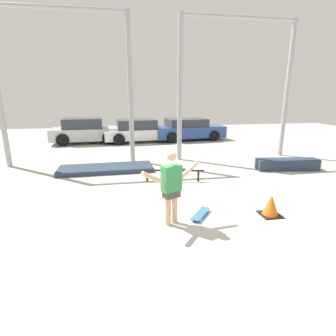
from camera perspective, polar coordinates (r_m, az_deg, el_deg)
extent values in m
plane|color=#B2ADA3|center=(6.43, 3.66, -9.52)|extent=(36.00, 36.00, 0.00)
cylinder|color=#DBAD89|center=(5.68, 0.01, -8.77)|extent=(0.13, 0.13, 0.77)
cylinder|color=#DBAD89|center=(5.77, 1.46, -8.35)|extent=(0.13, 0.13, 0.77)
cube|color=#4C4238|center=(5.60, 0.75, -5.57)|extent=(0.40, 0.33, 0.17)
cube|color=#338C4C|center=(5.49, 0.76, -2.24)|extent=(0.47, 0.37, 0.56)
sphere|color=#DBAD89|center=(5.36, 0.78, 2.67)|extent=(0.21, 0.21, 0.21)
cylinder|color=#DBAD89|center=(5.20, -3.49, -2.09)|extent=(0.48, 0.30, 0.34)
cylinder|color=#DBAD89|center=(5.74, 4.62, -0.42)|extent=(0.48, 0.30, 0.34)
cube|color=#2D66B2|center=(6.23, 7.11, -9.78)|extent=(0.65, 0.76, 0.01)
cylinder|color=silver|center=(6.51, 7.03, -9.02)|extent=(0.06, 0.06, 0.05)
cylinder|color=silver|center=(6.45, 8.85, -9.34)|extent=(0.06, 0.06, 0.05)
cylinder|color=silver|center=(6.05, 5.22, -10.96)|extent=(0.06, 0.06, 0.05)
cylinder|color=silver|center=(5.99, 7.17, -11.34)|extent=(0.06, 0.06, 0.05)
cube|color=#28384C|center=(10.86, 24.50, 0.75)|extent=(2.34, 0.84, 0.41)
cube|color=#28384C|center=(10.02, -13.33, -0.13)|extent=(3.45, 1.30, 0.17)
cylinder|color=black|center=(8.49, 1.02, -0.54)|extent=(2.02, 0.46, 0.06)
cylinder|color=black|center=(8.59, -4.58, -1.68)|extent=(0.07, 0.07, 0.37)
cylinder|color=black|center=(8.58, 6.62, -1.75)|extent=(0.07, 0.07, 0.37)
cylinder|color=#A5A8AD|center=(10.95, -8.21, 16.33)|extent=(0.20, 0.20, 5.79)
cylinder|color=#A5A8AD|center=(11.52, -22.81, 29.53)|extent=(4.84, 0.16, 0.16)
cylinder|color=#A5A8AD|center=(11.21, 2.60, 16.45)|extent=(0.20, 0.20, 5.79)
cylinder|color=#A5A8AD|center=(13.13, 24.49, 15.00)|extent=(0.20, 0.20, 5.79)
cylinder|color=#A5A8AD|center=(12.33, 15.47, 29.10)|extent=(4.84, 0.16, 0.16)
cube|color=#B7BABF|center=(16.25, -17.30, 7.13)|extent=(4.05, 1.98, 0.68)
cube|color=#2D333D|center=(16.19, -18.05, 9.27)|extent=(2.27, 1.74, 0.57)
cylinder|color=black|center=(17.08, -12.95, 7.20)|extent=(0.71, 0.26, 0.69)
cylinder|color=black|center=(15.39, -12.87, 6.32)|extent=(0.71, 0.26, 0.69)
cylinder|color=black|center=(17.24, -21.17, 6.62)|extent=(0.71, 0.26, 0.69)
cylinder|color=black|center=(15.57, -21.95, 5.68)|extent=(0.71, 0.26, 0.69)
cube|color=white|center=(15.99, -6.24, 7.43)|extent=(4.26, 2.04, 0.60)
cube|color=#2D333D|center=(15.90, -6.90, 9.45)|extent=(2.39, 1.75, 0.56)
cylinder|color=black|center=(17.06, -2.34, 7.50)|extent=(0.67, 0.27, 0.65)
cylinder|color=black|center=(15.44, -1.01, 6.65)|extent=(0.67, 0.27, 0.65)
cylinder|color=black|center=(16.71, -11.04, 7.06)|extent=(0.67, 0.27, 0.65)
cylinder|color=black|center=(15.06, -10.61, 6.16)|extent=(0.67, 0.27, 0.65)
cube|color=#284793|center=(16.68, 4.51, 7.93)|extent=(4.52, 2.22, 0.68)
cube|color=#2D333D|center=(16.55, 3.98, 9.88)|extent=(2.56, 1.88, 0.47)
cylinder|color=black|center=(18.01, 7.61, 7.79)|extent=(0.66, 0.28, 0.64)
cylinder|color=black|center=(16.43, 10.02, 6.94)|extent=(0.66, 0.28, 0.64)
cylinder|color=black|center=(17.12, -0.81, 7.52)|extent=(0.66, 0.28, 0.64)
cylinder|color=black|center=(15.46, 0.88, 6.64)|extent=(0.66, 0.28, 0.64)
cube|color=black|center=(6.70, 21.29, -9.41)|extent=(0.46, 0.46, 0.03)
cone|color=orange|center=(6.61, 21.50, -7.46)|extent=(0.37, 0.37, 0.46)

